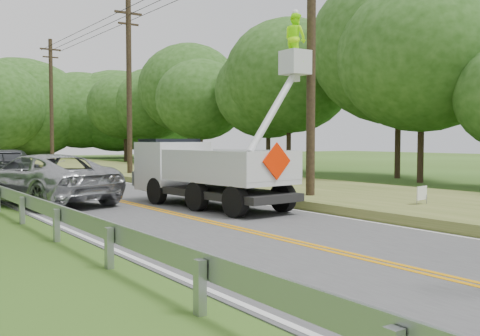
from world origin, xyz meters
TOP-DOWN VIEW (x-y plane):
  - ground at (0.00, 0.00)m, footprint 140.00×140.00m
  - road at (0.00, 14.00)m, footprint 7.20×96.00m
  - utility_poles at (5.00, 17.02)m, footprint 1.60×43.30m
  - tall_grass_verge at (7.10, 14.00)m, footprint 7.00×96.00m
  - treeline_right at (16.07, 24.98)m, footprint 11.82×51.93m
  - bucket_truck at (1.87, 10.79)m, footprint 4.28×6.46m
  - suv_silver at (-2.50, 14.09)m, footprint 4.24×6.57m
  - suv_darkgrey at (-1.91, 22.02)m, footprint 4.34×6.35m
  - yard_sign at (5.90, 5.19)m, footprint 0.57×0.13m

SIDE VIEW (x-z plane):
  - ground at x=0.00m, z-range 0.00..0.00m
  - road at x=0.00m, z-range 0.00..0.02m
  - tall_grass_verge at x=7.10m, z-range 0.00..0.30m
  - yard_sign at x=5.90m, z-range 0.18..1.01m
  - suv_silver at x=-2.50m, z-range 0.02..1.70m
  - suv_darkgrey at x=-1.91m, z-range 0.02..1.73m
  - bucket_truck at x=1.87m, z-range -1.68..4.60m
  - utility_poles at x=5.00m, z-range 0.27..10.27m
  - treeline_right at x=16.07m, z-range 0.29..12.05m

